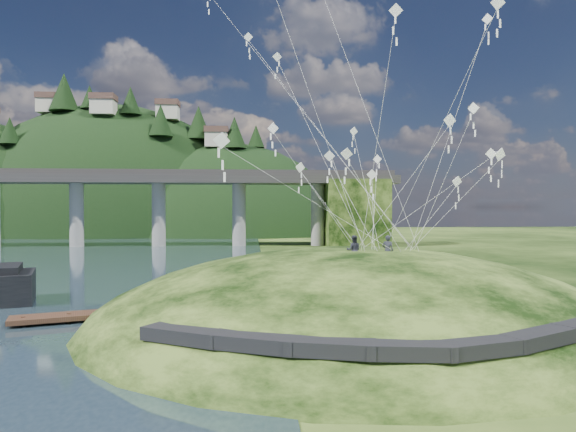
{
  "coord_description": "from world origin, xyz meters",
  "views": [
    {
      "loc": [
        1.34,
        -30.82,
        7.64
      ],
      "look_at": [
        4.0,
        6.0,
        7.0
      ],
      "focal_mm": 32.0,
      "sensor_mm": 36.0,
      "label": 1
    }
  ],
  "objects": [
    {
      "name": "far_ridge",
      "position": [
        -43.58,
        122.17,
        -7.44
      ],
      "size": [
        153.0,
        70.0,
        94.5
      ],
      "color": "black",
      "rests_on": "ground"
    },
    {
      "name": "footpath",
      "position": [
        7.46,
        -9.74,
        2.08
      ],
      "size": [
        22.29,
        5.84,
        0.83
      ],
      "color": "black",
      "rests_on": "ground"
    },
    {
      "name": "grass_hill",
      "position": [
        8.0,
        2.0,
        -1.5
      ],
      "size": [
        36.0,
        32.0,
        13.0
      ],
      "color": "black",
      "rests_on": "ground"
    },
    {
      "name": "wooden_dock",
      "position": [
        -8.12,
        4.82,
        0.4
      ],
      "size": [
        12.65,
        5.93,
        0.91
      ],
      "color": "#341F15",
      "rests_on": "ground"
    },
    {
      "name": "kite_flyers",
      "position": [
        8.41,
        0.5,
        5.9
      ],
      "size": [
        3.05,
        0.86,
        1.91
      ],
      "color": "#272834",
      "rests_on": "ground"
    },
    {
      "name": "ground",
      "position": [
        0.0,
        0.0,
        0.0
      ],
      "size": [
        320.0,
        320.0,
        0.0
      ],
      "primitive_type": "plane",
      "color": "black",
      "rests_on": "ground"
    },
    {
      "name": "bridge",
      "position": [
        -26.46,
        70.07,
        9.7
      ],
      "size": [
        160.0,
        11.0,
        15.0
      ],
      "color": "#2D2B2B",
      "rests_on": "ground"
    },
    {
      "name": "kite_swarm",
      "position": [
        8.12,
        2.67,
        15.02
      ],
      "size": [
        19.35,
        17.01,
        18.22
      ],
      "color": "white",
      "rests_on": "ground"
    }
  ]
}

